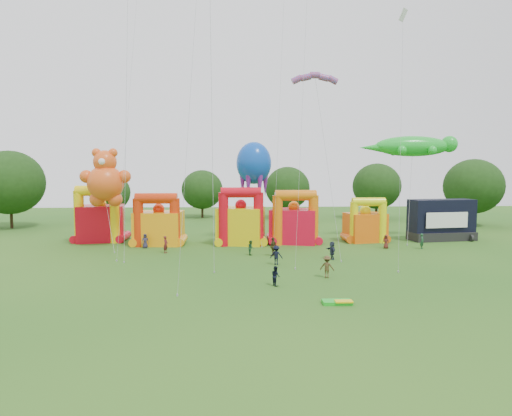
{
  "coord_description": "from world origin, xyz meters",
  "views": [
    {
      "loc": [
        -1.98,
        -29.73,
        9.32
      ],
      "look_at": [
        0.25,
        18.0,
        5.15
      ],
      "focal_mm": 32.0,
      "sensor_mm": 36.0,
      "label": 1
    }
  ],
  "objects_px": {
    "stage_trailer": "(441,220)",
    "octopus_kite": "(255,177)",
    "teddy_bear_kite": "(107,193)",
    "spectator_4": "(273,247)",
    "bouncy_castle_2": "(241,223)",
    "spectator_0": "(145,241)",
    "gecko_kite": "(411,177)",
    "bouncy_castle_0": "(100,220)"
  },
  "relations": [
    {
      "from": "bouncy_castle_2",
      "to": "octopus_kite",
      "type": "distance_m",
      "value": 6.57
    },
    {
      "from": "gecko_kite",
      "to": "bouncy_castle_0",
      "type": "bearing_deg",
      "value": 178.18
    },
    {
      "from": "stage_trailer",
      "to": "spectator_4",
      "type": "height_order",
      "value": "stage_trailer"
    },
    {
      "from": "bouncy_castle_2",
      "to": "spectator_4",
      "type": "height_order",
      "value": "bouncy_castle_2"
    },
    {
      "from": "octopus_kite",
      "to": "spectator_0",
      "type": "height_order",
      "value": "octopus_kite"
    },
    {
      "from": "bouncy_castle_0",
      "to": "bouncy_castle_2",
      "type": "bearing_deg",
      "value": -9.91
    },
    {
      "from": "bouncy_castle_0",
      "to": "spectator_4",
      "type": "bearing_deg",
      "value": -26.85
    },
    {
      "from": "teddy_bear_kite",
      "to": "spectator_0",
      "type": "bearing_deg",
      "value": -5.75
    },
    {
      "from": "gecko_kite",
      "to": "spectator_0",
      "type": "relative_size",
      "value": 8.1
    },
    {
      "from": "bouncy_castle_0",
      "to": "spectator_0",
      "type": "bearing_deg",
      "value": -38.99
    },
    {
      "from": "teddy_bear_kite",
      "to": "spectator_0",
      "type": "xyz_separation_m",
      "value": [
        4.38,
        -0.44,
        -5.56
      ]
    },
    {
      "from": "stage_trailer",
      "to": "octopus_kite",
      "type": "bearing_deg",
      "value": 177.85
    },
    {
      "from": "teddy_bear_kite",
      "to": "octopus_kite",
      "type": "height_order",
      "value": "octopus_kite"
    },
    {
      "from": "gecko_kite",
      "to": "octopus_kite",
      "type": "height_order",
      "value": "gecko_kite"
    },
    {
      "from": "octopus_kite",
      "to": "teddy_bear_kite",
      "type": "bearing_deg",
      "value": -164.22
    },
    {
      "from": "spectator_0",
      "to": "bouncy_castle_0",
      "type": "bearing_deg",
      "value": 127.31
    },
    {
      "from": "teddy_bear_kite",
      "to": "octopus_kite",
      "type": "bearing_deg",
      "value": 15.78
    },
    {
      "from": "spectator_4",
      "to": "octopus_kite",
      "type": "bearing_deg",
      "value": -135.73
    },
    {
      "from": "gecko_kite",
      "to": "spectator_4",
      "type": "distance_m",
      "value": 21.97
    },
    {
      "from": "octopus_kite",
      "to": "spectator_0",
      "type": "relative_size",
      "value": 7.6
    },
    {
      "from": "gecko_kite",
      "to": "octopus_kite",
      "type": "bearing_deg",
      "value": 176.47
    },
    {
      "from": "bouncy_castle_2",
      "to": "spectator_0",
      "type": "relative_size",
      "value": 4.19
    },
    {
      "from": "bouncy_castle_2",
      "to": "spectator_4",
      "type": "distance_m",
      "value": 8.48
    },
    {
      "from": "spectator_0",
      "to": "bouncy_castle_2",
      "type": "bearing_deg",
      "value": -2.22
    },
    {
      "from": "octopus_kite",
      "to": "spectator_0",
      "type": "xyz_separation_m",
      "value": [
        -13.05,
        -5.37,
        -7.33
      ]
    },
    {
      "from": "bouncy_castle_0",
      "to": "gecko_kite",
      "type": "height_order",
      "value": "gecko_kite"
    },
    {
      "from": "teddy_bear_kite",
      "to": "gecko_kite",
      "type": "bearing_deg",
      "value": 5.65
    },
    {
      "from": "bouncy_castle_2",
      "to": "teddy_bear_kite",
      "type": "relative_size",
      "value": 0.6
    },
    {
      "from": "gecko_kite",
      "to": "spectator_0",
      "type": "height_order",
      "value": "gecko_kite"
    },
    {
      "from": "bouncy_castle_2",
      "to": "spectator_4",
      "type": "relative_size",
      "value": 3.57
    },
    {
      "from": "bouncy_castle_0",
      "to": "spectator_4",
      "type": "height_order",
      "value": "bouncy_castle_0"
    },
    {
      "from": "gecko_kite",
      "to": "spectator_0",
      "type": "distance_m",
      "value": 34.07
    },
    {
      "from": "teddy_bear_kite",
      "to": "spectator_4",
      "type": "height_order",
      "value": "teddy_bear_kite"
    },
    {
      "from": "bouncy_castle_2",
      "to": "stage_trailer",
      "type": "relative_size",
      "value": 0.81
    },
    {
      "from": "gecko_kite",
      "to": "spectator_0",
      "type": "xyz_separation_m",
      "value": [
        -33.01,
        -4.14,
        -7.35
      ]
    },
    {
      "from": "stage_trailer",
      "to": "teddy_bear_kite",
      "type": "distance_m",
      "value": 42.09
    },
    {
      "from": "gecko_kite",
      "to": "teddy_bear_kite",
      "type": "bearing_deg",
      "value": -174.35
    },
    {
      "from": "teddy_bear_kite",
      "to": "spectator_4",
      "type": "distance_m",
      "value": 20.52
    },
    {
      "from": "bouncy_castle_0",
      "to": "gecko_kite",
      "type": "xyz_separation_m",
      "value": [
        39.68,
        -1.26,
        5.48
      ]
    },
    {
      "from": "bouncy_castle_0",
      "to": "teddy_bear_kite",
      "type": "distance_m",
      "value": 6.59
    },
    {
      "from": "bouncy_castle_2",
      "to": "gecko_kite",
      "type": "xyz_separation_m",
      "value": [
        21.79,
        1.86,
        5.52
      ]
    },
    {
      "from": "bouncy_castle_2",
      "to": "spectator_0",
      "type": "height_order",
      "value": "bouncy_castle_2"
    }
  ]
}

